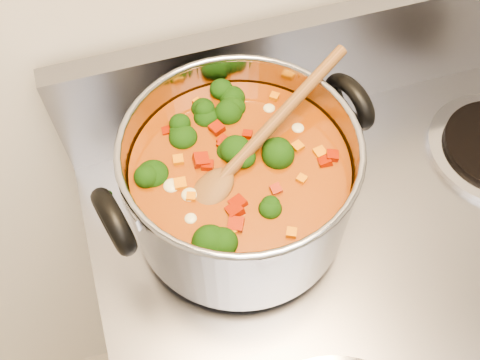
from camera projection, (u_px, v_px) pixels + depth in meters
name	position (u px, v px, depth m)	size (l,w,h in m)	color
stockpot	(240.00, 183.00, 0.61)	(0.32, 0.26, 0.16)	#A2A2AA
wooden_spoon	(246.00, 153.00, 0.57)	(0.23, 0.14, 0.08)	brown
cooktop_crumbs	(267.00, 224.00, 0.67)	(0.35, 0.33, 0.01)	black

